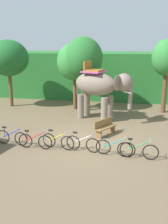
# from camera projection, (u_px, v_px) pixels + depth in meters

# --- Properties ---
(ground_plane) EXTENTS (80.00, 80.00, 0.00)m
(ground_plane) POSITION_uv_depth(u_px,v_px,m) (89.00, 142.00, 13.45)
(ground_plane) COLOR brown
(foliage_hedge) EXTENTS (36.00, 6.00, 4.03)m
(foliage_hedge) POSITION_uv_depth(u_px,v_px,m) (111.00, 74.00, 24.54)
(foliage_hedge) COLOR #28702D
(foliage_hedge) RESTS_ON ground
(tree_far_left) EXTENTS (3.08, 3.08, 5.16)m
(tree_far_left) POSITION_uv_depth(u_px,v_px,m) (8.00, 58.00, 19.89)
(tree_far_left) COLOR brown
(tree_far_left) RESTS_ON ground
(tree_center) EXTENTS (2.42, 2.42, 4.86)m
(tree_center) POSITION_uv_depth(u_px,v_px,m) (75.00, 60.00, 19.43)
(tree_center) COLOR brown
(tree_center) RESTS_ON ground
(tree_left) EXTENTS (2.65, 2.65, 4.97)m
(tree_left) POSITION_uv_depth(u_px,v_px,m) (75.00, 62.00, 19.11)
(tree_left) COLOR brown
(tree_left) RESTS_ON ground
(tree_center_left) EXTENTS (2.75, 2.75, 5.35)m
(tree_center_left) POSITION_uv_depth(u_px,v_px,m) (84.00, 58.00, 18.58)
(tree_center_left) COLOR brown
(tree_center_left) RESTS_ON ground
(tree_far_right) EXTENTS (2.12, 2.12, 5.21)m
(tree_far_right) POSITION_uv_depth(u_px,v_px,m) (167.00, 59.00, 18.05)
(tree_far_right) COLOR brown
(tree_far_right) RESTS_ON ground
(elephant) EXTENTS (4.20, 2.88, 3.78)m
(elephant) POSITION_uv_depth(u_px,v_px,m) (100.00, 87.00, 16.74)
(elephant) COLOR gray
(elephant) RESTS_ON ground
(bike_blue) EXTENTS (1.71, 0.52, 0.92)m
(bike_blue) POSITION_uv_depth(u_px,v_px,m) (12.00, 137.00, 12.97)
(bike_blue) COLOR black
(bike_blue) RESTS_ON ground
(bike_red) EXTENTS (1.71, 0.52, 0.92)m
(bike_red) POSITION_uv_depth(u_px,v_px,m) (35.00, 141.00, 12.50)
(bike_red) COLOR black
(bike_red) RESTS_ON ground
(bike_yellow) EXTENTS (1.68, 0.57, 0.92)m
(bike_yellow) POSITION_uv_depth(u_px,v_px,m) (58.00, 141.00, 12.49)
(bike_yellow) COLOR black
(bike_yellow) RESTS_ON ground
(bike_white) EXTENTS (1.69, 0.52, 0.92)m
(bike_white) POSITION_uv_depth(u_px,v_px,m) (83.00, 143.00, 12.20)
(bike_white) COLOR black
(bike_white) RESTS_ON ground
(bike_teal) EXTENTS (1.70, 0.52, 0.92)m
(bike_teal) POSITION_uv_depth(u_px,v_px,m) (114.00, 148.00, 11.71)
(bike_teal) COLOR black
(bike_teal) RESTS_ON ground
(bike_green) EXTENTS (1.71, 0.52, 0.92)m
(bike_green) POSITION_uv_depth(u_px,v_px,m) (139.00, 150.00, 11.42)
(bike_green) COLOR black
(bike_green) RESTS_ON ground
(wooden_bench) EXTENTS (1.13, 1.49, 0.89)m
(wooden_bench) POSITION_uv_depth(u_px,v_px,m) (105.00, 127.00, 14.29)
(wooden_bench) COLOR brown
(wooden_bench) RESTS_ON ground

